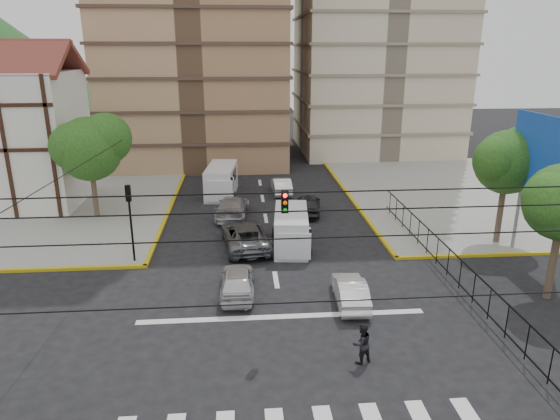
{
  "coord_description": "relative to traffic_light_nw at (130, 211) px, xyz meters",
  "views": [
    {
      "loc": [
        -1.69,
        -18.67,
        11.52
      ],
      "look_at": [
        0.17,
        4.51,
        4.0
      ],
      "focal_mm": 32.0,
      "sensor_mm": 36.0,
      "label": 1
    }
  ],
  "objects": [
    {
      "name": "tree_park_c",
      "position": [
        21.89,
        1.21,
        2.22
      ],
      "size": [
        4.65,
        3.8,
        7.25
      ],
      "color": "#473828",
      "rests_on": "ground"
    },
    {
      "name": "billboard",
      "position": [
        22.25,
        -1.8,
        2.89
      ],
      "size": [
        0.36,
        6.2,
        8.1
      ],
      "color": "slate",
      "rests_on": "ground"
    },
    {
      "name": "stop_line",
      "position": [
        7.8,
        -6.6,
        -3.11
      ],
      "size": [
        13.0,
        0.4,
        0.01
      ],
      "primitive_type": "cube",
      "color": "silver",
      "rests_on": "ground"
    },
    {
      "name": "traffic_light_hanging",
      "position": [
        7.8,
        -9.84,
        2.79
      ],
      "size": [
        18.0,
        9.12,
        0.92
      ],
      "color": "black",
      "rests_on": "ground"
    },
    {
      "name": "van_left_lane",
      "position": [
        4.49,
        13.19,
        -1.92
      ],
      "size": [
        2.65,
        5.62,
        2.45
      ],
      "rotation": [
        0.0,
        0.0,
        -0.1
      ],
      "color": "silver",
      "rests_on": "ground"
    },
    {
      "name": "pedestrian_crosswalk",
      "position": [
        10.54,
        -10.25,
        -2.28
      ],
      "size": [
        0.99,
        0.9,
        1.67
      ],
      "primitive_type": "imported",
      "rotation": [
        0.0,
        0.0,
        3.54
      ],
      "color": "black",
      "rests_on": "ground"
    },
    {
      "name": "car_silver_front_left",
      "position": [
        5.8,
        -4.21,
        -2.4
      ],
      "size": [
        1.75,
        4.19,
        1.42
      ],
      "primitive_type": "imported",
      "rotation": [
        0.0,
        0.0,
        3.12
      ],
      "color": "silver",
      "rests_on": "ground"
    },
    {
      "name": "tudor_building",
      "position": [
        -11.2,
        12.2,
        2.14
      ],
      "size": [
        10.8,
        8.05,
        12.23
      ],
      "color": "silver",
      "rests_on": "ground"
    },
    {
      "name": "car_grey_mid_left",
      "position": [
        6.28,
        1.85,
        -2.34
      ],
      "size": [
        3.23,
        5.81,
        1.54
      ],
      "primitive_type": "imported",
      "rotation": [
        0.0,
        0.0,
        3.27
      ],
      "color": "slate",
      "rests_on": "ground"
    },
    {
      "name": "tree_tudor",
      "position": [
        -4.1,
        8.21,
        2.11
      ],
      "size": [
        5.39,
        4.4,
        7.43
      ],
      "color": "#473828",
      "rests_on": "ground"
    },
    {
      "name": "car_white_front_right",
      "position": [
        11.12,
        -5.6,
        -2.47
      ],
      "size": [
        1.55,
        3.95,
        1.28
      ],
      "primitive_type": "imported",
      "rotation": [
        0.0,
        0.0,
        3.09
      ],
      "color": "white",
      "rests_on": "ground"
    },
    {
      "name": "traffic_light_nw",
      "position": [
        0.0,
        0.0,
        0.0
      ],
      "size": [
        0.28,
        0.22,
        4.4
      ],
      "color": "black",
      "rests_on": "ground"
    },
    {
      "name": "car_white_rear_right",
      "position": [
        9.44,
        13.52,
        -2.43
      ],
      "size": [
        1.56,
        4.17,
        1.36
      ],
      "primitive_type": "imported",
      "rotation": [
        0.0,
        0.0,
        3.17
      ],
      "color": "white",
      "rests_on": "ground"
    },
    {
      "name": "car_darkgrey_mid_right",
      "position": [
        10.95,
        8.03,
        -2.38
      ],
      "size": [
        2.37,
        4.52,
        1.47
      ],
      "primitive_type": "imported",
      "rotation": [
        0.0,
        0.0,
        2.99
      ],
      "color": "black",
      "rests_on": "ground"
    },
    {
      "name": "sidewalk_ne",
      "position": [
        27.8,
        12.2,
        -3.04
      ],
      "size": [
        26.0,
        26.0,
        0.15
      ],
      "primitive_type": "cube",
      "color": "gray",
      "rests_on": "ground"
    },
    {
      "name": "ground",
      "position": [
        7.8,
        -7.8,
        -3.11
      ],
      "size": [
        160.0,
        160.0,
        0.0
      ],
      "primitive_type": "plane",
      "color": "black",
      "rests_on": "ground"
    },
    {
      "name": "van_right_lane",
      "position": [
        9.06,
        1.5,
        -2.03
      ],
      "size": [
        2.4,
        5.12,
        2.23
      ],
      "rotation": [
        0.0,
        0.0,
        -0.1
      ],
      "color": "silver",
      "rests_on": "ground"
    },
    {
      "name": "car_silver_rear_left",
      "position": [
        5.45,
        7.72,
        -2.36
      ],
      "size": [
        2.67,
        5.4,
        1.51
      ],
      "primitive_type": "imported",
      "rotation": [
        0.0,
        0.0,
        3.03
      ],
      "color": "#A5A5AA",
      "rests_on": "ground"
    },
    {
      "name": "sidewalk_nw",
      "position": [
        -12.2,
        12.2,
        -3.04
      ],
      "size": [
        26.0,
        26.0,
        0.15
      ],
      "primitive_type": "cube",
      "color": "gray",
      "rests_on": "ground"
    },
    {
      "name": "park_fence",
      "position": [
        16.8,
        -3.3,
        -3.11
      ],
      "size": [
        0.1,
        22.5,
        1.66
      ],
      "primitive_type": null,
      "color": "black",
      "rests_on": "ground"
    }
  ]
}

